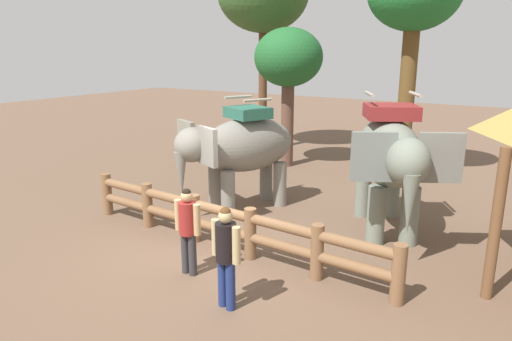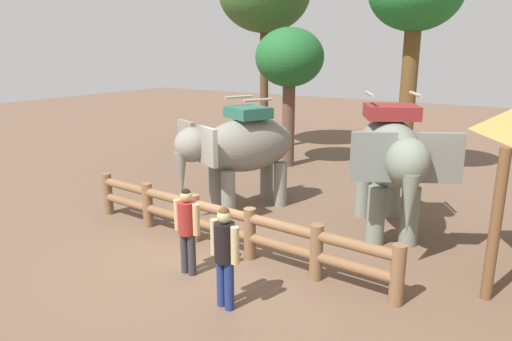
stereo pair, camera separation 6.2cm
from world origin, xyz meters
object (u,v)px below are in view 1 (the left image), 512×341
object	(u,v)px
elephant_center	(390,157)
tourist_woman_in_black	(188,225)
log_fence	(221,222)
elephant_near_left	(241,148)
tree_back_center	(288,61)
tourist_man_in_blue	(226,251)

from	to	relation	value
elephant_center	tourist_woman_in_black	distance (m)	4.70
log_fence	tourist_woman_in_black	bearing A→B (deg)	-83.85
elephant_near_left	tree_back_center	distance (m)	5.30
elephant_center	log_fence	bearing A→B (deg)	-134.21
log_fence	tourist_woman_in_black	world-z (taller)	tourist_woman_in_black
log_fence	tree_back_center	bearing A→B (deg)	107.71
tree_back_center	log_fence	bearing A→B (deg)	-72.29
elephant_center	tourist_man_in_blue	size ratio (longest dim) A/B	2.14
log_fence	elephant_near_left	distance (m)	2.76
elephant_near_left	elephant_center	bearing A→B (deg)	5.73
elephant_near_left	tree_back_center	world-z (taller)	tree_back_center
elephant_near_left	tourist_woman_in_black	bearing A→B (deg)	-71.33
log_fence	tourist_man_in_blue	xyz separation A→B (m)	(1.40, -1.79, 0.39)
log_fence	elephant_near_left	bearing A→B (deg)	114.54
tourist_man_in_blue	tree_back_center	world-z (taller)	tree_back_center
elephant_center	elephant_near_left	bearing A→B (deg)	-174.27
elephant_near_left	tourist_woman_in_black	distance (m)	3.79
log_fence	elephant_near_left	size ratio (longest dim) A/B	2.24
log_fence	tourist_man_in_blue	distance (m)	2.30
elephant_near_left	tree_back_center	size ratio (longest dim) A/B	0.72
tourist_woman_in_black	tourist_man_in_blue	size ratio (longest dim) A/B	0.97
log_fence	elephant_center	distance (m)	3.95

